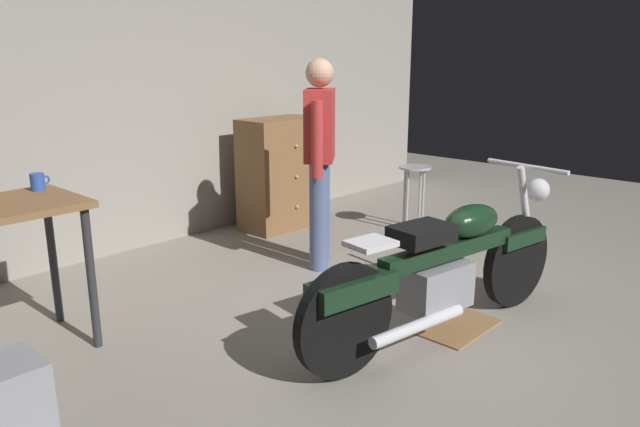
{
  "coord_description": "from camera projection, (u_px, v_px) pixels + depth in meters",
  "views": [
    {
      "loc": [
        -2.8,
        -1.98,
        1.69
      ],
      "look_at": [
        0.06,
        0.7,
        0.65
      ],
      "focal_mm": 33.45,
      "sensor_mm": 36.0,
      "label": 1
    }
  ],
  "objects": [
    {
      "name": "mug_blue_enamel",
      "position": [
        38.0,
        182.0,
        3.6
      ],
      "size": [
        0.12,
        0.08,
        0.1
      ],
      "color": "#2D51AD",
      "rests_on": "workbench"
    },
    {
      "name": "ground_plane",
      "position": [
        395.0,
        335.0,
        3.72
      ],
      "size": [
        12.0,
        12.0,
        0.0
      ],
      "primitive_type": "plane",
      "color": "gray"
    },
    {
      "name": "wooden_dresser",
      "position": [
        280.0,
        174.0,
        5.93
      ],
      "size": [
        0.8,
        0.47,
        1.1
      ],
      "color": "brown",
      "rests_on": "ground_plane"
    },
    {
      "name": "drip_tray",
      "position": [
        454.0,
        325.0,
        3.84
      ],
      "size": [
        0.56,
        0.4,
        0.01
      ],
      "primitive_type": "cube",
      "color": "olive",
      "rests_on": "ground_plane"
    },
    {
      "name": "back_wall",
      "position": [
        139.0,
        72.0,
        5.17
      ],
      "size": [
        8.0,
        0.12,
        3.1
      ],
      "primitive_type": "cube",
      "color": "gray",
      "rests_on": "ground_plane"
    },
    {
      "name": "person_standing",
      "position": [
        320.0,
        155.0,
        4.73
      ],
      "size": [
        0.47,
        0.41,
        1.67
      ],
      "rotation": [
        0.0,
        0.0,
        3.81
      ],
      "color": "slate",
      "rests_on": "ground_plane"
    },
    {
      "name": "shop_stool",
      "position": [
        414.0,
        180.0,
        5.86
      ],
      "size": [
        0.32,
        0.32,
        0.64
      ],
      "color": "#B2B2B7",
      "rests_on": "ground_plane"
    },
    {
      "name": "motorcycle",
      "position": [
        445.0,
        267.0,
        3.61
      ],
      "size": [
        2.17,
        0.66,
        1.0
      ],
      "rotation": [
        0.0,
        0.0,
        -0.15
      ],
      "color": "black",
      "rests_on": "ground_plane"
    }
  ]
}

